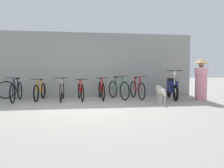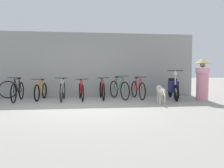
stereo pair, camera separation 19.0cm
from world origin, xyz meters
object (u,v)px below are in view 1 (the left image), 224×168
object	(u,v)px
bicycle_1	(40,91)
bicycle_2	(62,91)
bicycle_4	(101,90)
motorcycle	(172,87)
spare_tire_left	(6,90)
bicycle_0	(16,91)
stray_dog	(161,91)
bicycle_5	(118,89)
person_in_robes	(201,77)
bicycle_3	(81,91)
bicycle_6	(137,89)

from	to	relation	value
bicycle_1	bicycle_2	bearing A→B (deg)	78.69
bicycle_1	bicycle_2	xyz separation A→B (m)	(0.84, -0.24, 0.03)
bicycle_4	motorcycle	size ratio (longest dim) A/B	0.88
spare_tire_left	motorcycle	bearing A→B (deg)	-8.86
bicycle_0	stray_dog	size ratio (longest dim) A/B	1.38
motorcycle	spare_tire_left	world-z (taller)	motorcycle
motorcycle	bicycle_5	bearing A→B (deg)	-86.79
person_in_robes	bicycle_2	bearing A→B (deg)	34.09
bicycle_3	bicycle_6	world-z (taller)	bicycle_6
bicycle_0	spare_tire_left	xyz separation A→B (m)	(-0.64, 0.88, -0.01)
bicycle_0	bicycle_1	world-z (taller)	bicycle_0
bicycle_4	bicycle_5	bearing A→B (deg)	86.94
bicycle_1	bicycle_4	distance (m)	2.34
bicycle_0	bicycle_6	distance (m)	4.57
motorcycle	bicycle_4	bearing A→B (deg)	-85.00
bicycle_3	stray_dog	world-z (taller)	bicycle_3
bicycle_5	stray_dog	size ratio (longest dim) A/B	1.28
stray_dog	spare_tire_left	world-z (taller)	spare_tire_left
bicycle_5	person_in_robes	bearing A→B (deg)	57.31
bicycle_1	motorcycle	distance (m)	5.14
bicycle_2	bicycle_6	xyz separation A→B (m)	(2.94, 0.18, 0.00)
bicycle_0	bicycle_1	bearing A→B (deg)	103.84
bicycle_4	bicycle_6	xyz separation A→B (m)	(1.44, -0.02, 0.01)
bicycle_1	bicycle_4	bearing A→B (deg)	93.71
bicycle_3	bicycle_6	size ratio (longest dim) A/B	0.98
person_in_robes	bicycle_1	bearing A→B (deg)	32.74
bicycle_3	motorcycle	bearing A→B (deg)	81.34
bicycle_4	person_in_robes	size ratio (longest dim) A/B	1.03
bicycle_5	spare_tire_left	world-z (taller)	bicycle_5
bicycle_5	bicycle_6	distance (m)	0.76
bicycle_2	spare_tire_left	world-z (taller)	bicycle_2
motorcycle	stray_dog	distance (m)	1.30
motorcycle	person_in_robes	world-z (taller)	person_in_robes
bicycle_5	bicycle_6	size ratio (longest dim) A/B	0.98
stray_dog	bicycle_3	bearing A→B (deg)	77.58
person_in_robes	bicycle_0	bearing A→B (deg)	35.45
bicycle_0	bicycle_3	xyz separation A→B (m)	(2.32, -0.02, -0.02)
bicycle_0	bicycle_3	bearing A→B (deg)	87.42
bicycle_1	spare_tire_left	size ratio (longest dim) A/B	2.28
bicycle_0	stray_dog	world-z (taller)	bicycle_0
spare_tire_left	person_in_robes	bearing A→B (deg)	-11.19
bicycle_2	person_in_robes	world-z (taller)	person_in_robes
stray_dog	spare_tire_left	distance (m)	6.04
bicycle_4	stray_dog	bearing A→B (deg)	53.87
bicycle_0	bicycle_5	distance (m)	3.81
bicycle_3	bicycle_0	bearing A→B (deg)	-97.34
bicycle_2	motorcycle	world-z (taller)	motorcycle
bicycle_2	bicycle_6	size ratio (longest dim) A/B	1.02
bicycle_0	bicycle_6	world-z (taller)	bicycle_6
bicycle_3	bicycle_4	bearing A→B (deg)	97.86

